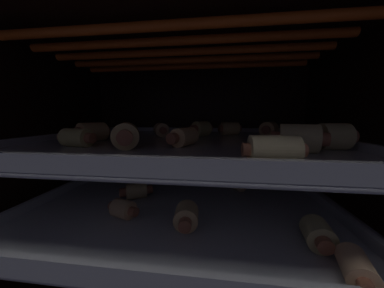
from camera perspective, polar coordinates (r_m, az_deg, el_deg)
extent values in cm
cube|color=black|center=(44.12, -2.09, -30.31)|extent=(61.38, 46.55, 1.20)
cube|color=black|center=(57.41, 1.48, 1.22)|extent=(61.38, 1.20, 39.72)
cube|color=black|center=(49.90, -38.77, -1.69)|extent=(1.20, 44.15, 39.72)
cube|color=black|center=(42.43, 42.23, -3.47)|extent=(1.20, 44.15, 39.72)
cube|color=black|center=(37.00, -2.47, 29.51)|extent=(61.38, 46.55, 1.20)
cylinder|color=#F25919|center=(27.19, -6.48, 31.58)|extent=(47.18, 1.25, 1.25)
cylinder|color=#F25919|center=(31.61, -4.12, 28.20)|extent=(47.18, 1.25, 1.25)
cylinder|color=#F25919|center=(36.14, -2.44, 25.63)|extent=(47.18, 1.25, 1.25)
cylinder|color=#F25919|center=(40.74, -1.19, 23.62)|extent=(47.18, 1.25, 1.25)
cylinder|color=#F25919|center=(45.40, -0.22, 22.02)|extent=(47.18, 1.25, 1.25)
cylinder|color=#B7B7BC|center=(50.35, -35.93, -11.93)|extent=(0.65, 43.27, 0.65)
cylinder|color=#B7B7BC|center=(43.57, 38.42, -15.19)|extent=(0.65, 43.27, 0.65)
cylinder|color=#B7B7BC|center=(25.96, -8.21, -29.98)|extent=(55.49, 0.65, 0.65)
cylinder|color=#B7B7BC|center=(29.76, -5.51, -24.39)|extent=(55.49, 0.65, 0.65)
cylinder|color=#B7B7BC|center=(33.81, -3.60, -20.06)|extent=(55.49, 0.65, 0.65)
cylinder|color=#B7B7BC|center=(38.04, -2.18, -16.67)|extent=(55.49, 0.65, 0.65)
cylinder|color=#B7B7BC|center=(42.39, -1.09, -13.96)|extent=(55.49, 0.65, 0.65)
cylinder|color=#B7B7BC|center=(46.84, -0.21, -11.75)|extent=(55.49, 0.65, 0.65)
cylinder|color=#B7B7BC|center=(51.34, 0.49, -9.93)|extent=(55.49, 0.65, 0.65)
cylinder|color=#B7B7BC|center=(55.90, 1.08, -8.40)|extent=(55.49, 0.65, 0.65)
cube|color=silver|center=(37.73, -2.19, -15.64)|extent=(48.15, 39.49, 0.85)
cube|color=silver|center=(21.16, -12.60, -33.84)|extent=(48.15, 0.80, 1.49)
cube|color=silver|center=(55.49, 1.10, -6.47)|extent=(48.15, 0.80, 1.49)
cube|color=silver|center=(47.13, -32.46, -10.49)|extent=(0.80, 39.49, 1.49)
cube|color=silver|center=(40.97, 33.67, -13.33)|extent=(0.80, 39.49, 1.49)
cylinder|color=#E1B87D|center=(27.54, -1.69, -20.53)|extent=(3.44, 3.43, 3.20)
cylinder|color=#9E563D|center=(25.69, -2.09, -22.83)|extent=(1.70, 1.23, 1.62)
cylinder|color=#9E563D|center=(29.43, -1.35, -18.52)|extent=(1.70, 1.23, 1.62)
cylinder|color=#DAB385|center=(40.97, 13.29, -11.09)|extent=(4.11, 4.18, 2.87)
cylinder|color=#9E563D|center=(39.60, 15.10, -11.85)|extent=(1.50, 1.33, 1.31)
cylinder|color=#9E563D|center=(42.38, 11.61, -10.38)|extent=(1.50, 1.33, 1.31)
cylinder|color=#EAB27F|center=(25.55, 40.53, -26.03)|extent=(3.49, 4.30, 2.53)
cylinder|color=#9E563D|center=(23.76, 42.30, -28.99)|extent=(1.38, 1.17, 1.18)
cylinder|color=#9E563D|center=(27.42, 39.06, -23.45)|extent=(1.38, 1.17, 1.18)
cylinder|color=#D4C282|center=(28.22, 33.21, -21.34)|extent=(3.53, 3.72, 3.08)
cylinder|color=#9E563D|center=(29.99, 31.95, -19.44)|extent=(1.76, 1.13, 1.65)
cylinder|color=#9E563D|center=(26.50, 34.67, -23.49)|extent=(1.76, 1.13, 1.65)
cylinder|color=#E3B17C|center=(31.55, -19.72, -17.63)|extent=(3.62, 3.48, 2.68)
cylinder|color=#9E563D|center=(30.28, -16.97, -18.64)|extent=(1.41, 1.58, 1.31)
cylinder|color=#9E563D|center=(32.89, -22.23, -16.66)|extent=(1.41, 1.58, 1.31)
cylinder|color=#DFBD7E|center=(37.37, -16.19, -13.20)|extent=(4.42, 4.12, 2.79)
cylinder|color=#9E563D|center=(37.29, -19.85, -13.41)|extent=(1.74, 1.93, 1.58)
cylinder|color=#9E563D|center=(37.59, -12.57, -12.93)|extent=(1.74, 1.93, 1.58)
cylinder|color=#ECC981|center=(47.64, 13.49, -8.10)|extent=(4.74, 4.37, 3.25)
cylinder|color=#9E563D|center=(48.24, 10.63, -7.80)|extent=(1.61, 2.06, 1.81)
cylinder|color=#9E563D|center=(47.15, 16.41, -8.38)|extent=(1.61, 2.06, 1.81)
cylinder|color=#B7B7BC|center=(48.01, -37.03, 0.37)|extent=(0.58, 43.27, 0.58)
cylinder|color=#B7B7BC|center=(40.85, 39.78, -0.98)|extent=(0.58, 43.27, 0.58)
cylinder|color=#B7B7BC|center=(16.48, -13.73, -10.41)|extent=(55.49, 0.58, 0.58)
cylinder|color=#B7B7BC|center=(20.40, -9.38, -6.64)|extent=(55.49, 0.58, 0.58)
cylinder|color=#B7B7BC|center=(24.46, -6.48, -4.08)|extent=(55.49, 0.58, 0.58)
cylinder|color=#B7B7BC|center=(28.59, -4.43, -2.25)|extent=(55.49, 0.58, 0.58)
cylinder|color=#B7B7BC|center=(32.78, -2.90, -0.88)|extent=(55.49, 0.58, 0.58)
cylinder|color=#B7B7BC|center=(37.00, -1.72, 0.18)|extent=(55.49, 0.58, 0.58)
cylinder|color=#B7B7BC|center=(41.24, -0.79, 1.02)|extent=(55.49, 0.58, 0.58)
cylinder|color=#B7B7BC|center=(45.49, -0.02, 1.70)|extent=(55.49, 0.58, 0.58)
cylinder|color=#B7B7BC|center=(49.76, 0.61, 2.27)|extent=(55.49, 0.58, 0.58)
cylinder|color=#B7B7BC|center=(54.04, 1.14, 2.75)|extent=(55.49, 0.58, 0.58)
cube|color=silver|center=(34.80, -2.28, 0.70)|extent=(48.15, 39.49, 0.67)
cube|color=silver|center=(16.18, -13.76, -5.32)|extent=(48.15, 0.80, 1.04)
cube|color=silver|center=(53.80, 1.13, 4.30)|extent=(48.15, 0.80, 1.04)
cube|color=silver|center=(45.12, -33.48, 2.15)|extent=(0.80, 39.49, 1.04)
cube|color=silver|center=(38.64, 34.90, 1.24)|extent=(0.80, 39.49, 1.04)
cylinder|color=#D8C77A|center=(40.86, 2.77, 4.52)|extent=(4.51, 4.52, 3.17)
cylinder|color=#9E563D|center=(42.38, 4.85, 4.64)|extent=(2.01, 1.95, 1.74)
cylinder|color=#9E563D|center=(39.40, 0.52, 4.39)|extent=(2.01, 1.95, 1.74)
cylinder|color=#D3C173|center=(31.35, -31.01, 1.64)|extent=(4.36, 3.24, 2.55)
cylinder|color=#9E563D|center=(29.57, -27.91, 1.53)|extent=(1.15, 1.55, 1.41)
cylinder|color=#9E563D|center=(33.22, -33.77, 1.73)|extent=(1.15, 1.55, 1.41)
cylinder|color=#DBC387|center=(18.22, 22.97, -1.67)|extent=(4.22, 2.87, 2.63)
cylinder|color=#9E563D|center=(19.13, 29.66, -1.66)|extent=(0.73, 1.26, 1.22)
cylinder|color=#9E563D|center=(17.58, 15.68, -1.66)|extent=(0.73, 1.26, 1.22)
cylinder|color=#D4BD80|center=(25.82, 29.03, 1.48)|extent=(4.80, 4.27, 3.34)
cylinder|color=#9E563D|center=(25.63, 23.42, 1.80)|extent=(1.34, 1.74, 1.55)
cylinder|color=#9E563D|center=(26.25, 34.51, 1.16)|extent=(1.34, 1.74, 1.55)
cylinder|color=#D5C080|center=(30.28, 36.32, 1.80)|extent=(3.56, 3.67, 3.37)
cylinder|color=#9E563D|center=(31.51, 39.46, 1.71)|extent=(1.11, 1.88, 1.79)
cylinder|color=#9E563D|center=(29.14, 32.92, 1.89)|extent=(1.11, 1.88, 1.79)
cylinder|color=#E6B473|center=(43.18, 21.85, 4.09)|extent=(4.47, 4.65, 3.09)
cylinder|color=#9E563D|center=(41.10, 21.03, 3.95)|extent=(1.80, 1.47, 1.64)
cylinder|color=#9E563D|center=(45.28, 22.58, 4.22)|extent=(1.80, 1.47, 1.64)
cylinder|color=#EAB873|center=(36.71, -27.39, 3.19)|extent=(4.66, 5.09, 3.19)
cylinder|color=#9E563D|center=(35.59, -30.73, 2.83)|extent=(1.94, 1.40, 1.83)
cylinder|color=#9E563D|center=(37.94, -24.26, 3.53)|extent=(1.94, 1.40, 1.83)
cylinder|color=#E5BE78|center=(44.46, 11.15, 4.52)|extent=(4.44, 3.91, 2.91)
cylinder|color=#9E563D|center=(45.32, 13.76, 4.50)|extent=(1.12, 1.62, 1.48)
cylinder|color=#9E563D|center=(43.69, 8.43, 4.52)|extent=(1.12, 1.62, 1.48)
cylinder|color=tan|center=(27.09, -18.94, 2.41)|extent=(4.74, 5.16, 3.39)
cylinder|color=#9E563D|center=(29.71, -18.64, 2.90)|extent=(2.17, 1.73, 1.90)
cylinder|color=#9E563D|center=(24.48, -19.30, 1.81)|extent=(2.17, 1.73, 1.90)
cylinder|color=#DDB580|center=(41.12, -9.13, 4.20)|extent=(4.21, 4.74, 2.81)
cylinder|color=#9E563D|center=(38.75, -8.58, 3.97)|extent=(1.66, 1.42, 1.42)
cylinder|color=#9E563D|center=(43.50, -9.62, 4.41)|extent=(1.66, 1.42, 1.42)
cylinder|color=#EAB474|center=(27.54, -2.24, 2.13)|extent=(3.89, 4.73, 2.62)
cylinder|color=#9E563D|center=(29.72, 0.18, 2.59)|extent=(1.76, 1.42, 1.53)
cylinder|color=#9E563D|center=(25.42, -5.08, 1.59)|extent=(1.76, 1.42, 1.53)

